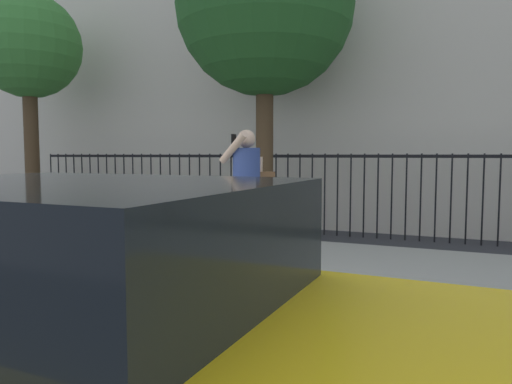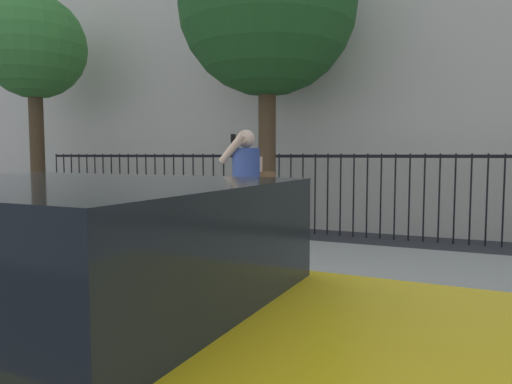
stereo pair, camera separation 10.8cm
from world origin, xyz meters
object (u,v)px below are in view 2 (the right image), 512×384
Objects in this scene: pedestrian_on_phone at (248,188)px; taxi_yellow at (84,339)px; street_tree_near at (34,49)px; street_tree_far at (267,7)px; street_bench at (33,206)px.

taxi_yellow is at bearing -76.75° from pedestrian_on_phone.
street_tree_near is 5.65m from street_tree_far.
taxi_yellow is 2.65× the size of street_bench.
taxi_yellow is at bearing -40.16° from street_tree_near.
taxi_yellow is 2.45× the size of pedestrian_on_phone.
street_bench is at bearing -43.52° from street_tree_near.
street_tree_far reaches higher than pedestrian_on_phone.
street_tree_far is (3.82, 1.87, 3.55)m from street_bench.
pedestrian_on_phone is 4.16m from street_tree_far.
street_tree_near is at bearing -178.60° from street_tree_far.
street_tree_near is 0.89× the size of street_tree_far.
street_tree_far is at bearing 108.04° from pedestrian_on_phone.
pedestrian_on_phone is at bearing -10.06° from street_bench.
street_tree_near is at bearing 158.52° from pedestrian_on_phone.
street_bench is 0.27× the size of street_tree_far.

